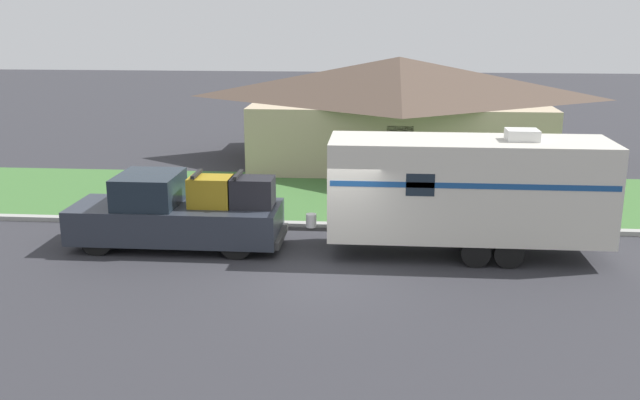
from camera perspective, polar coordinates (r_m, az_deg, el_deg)
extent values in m
plane|color=#2D2D33|center=(17.70, 0.66, -5.80)|extent=(120.00, 120.00, 0.00)
cube|color=#999993|center=(21.23, 1.40, -2.05)|extent=(80.00, 0.30, 0.14)
cube|color=#3D6B33|center=(24.75, 1.91, 0.28)|extent=(80.00, 7.00, 0.03)
cube|color=tan|center=(30.90, 6.22, 5.64)|extent=(11.82, 7.94, 2.67)
pyramid|color=#4C3D33|center=(30.63, 6.34, 9.71)|extent=(12.77, 8.58, 1.73)
cube|color=#4C3828|center=(27.08, 6.38, 3.72)|extent=(1.00, 0.06, 2.10)
cylinder|color=black|center=(19.72, -17.40, -2.95)|extent=(0.89, 0.28, 0.89)
cylinder|color=black|center=(21.22, -15.71, -1.57)|extent=(0.89, 0.28, 0.89)
cylinder|color=black|center=(18.65, -6.73, -3.36)|extent=(0.89, 0.28, 0.89)
cylinder|color=black|center=(20.23, -5.79, -1.87)|extent=(0.89, 0.28, 0.89)
cube|color=#282D38|center=(20.17, -14.87, -1.58)|extent=(3.09, 2.05, 0.93)
cube|color=#19232D|center=(19.76, -13.52, 0.84)|extent=(1.61, 1.89, 0.85)
cube|color=#282D38|center=(19.41, -7.01, -1.82)|extent=(2.54, 2.05, 0.93)
cube|color=#333333|center=(19.29, -3.10, -2.91)|extent=(0.12, 1.85, 0.20)
cube|color=olive|center=(19.30, -8.71, 0.68)|extent=(1.15, 0.86, 0.80)
cube|color=black|center=(19.28, -9.83, 2.08)|extent=(0.10, 0.95, 0.08)
cube|color=black|center=(19.08, -5.44, 0.61)|extent=(1.15, 0.86, 0.80)
cube|color=black|center=(19.03, -6.57, 2.04)|extent=(0.10, 0.95, 0.08)
cylinder|color=black|center=(18.37, 12.35, -4.15)|extent=(0.74, 0.22, 0.74)
cylinder|color=black|center=(20.19, 11.67, -2.37)|extent=(0.74, 0.22, 0.74)
cylinder|color=black|center=(18.50, 14.86, -4.17)|extent=(0.74, 0.22, 0.74)
cylinder|color=black|center=(20.31, 13.96, -2.40)|extent=(0.74, 0.22, 0.74)
cube|color=beige|center=(18.86, 11.73, 0.96)|extent=(7.16, 2.21, 2.53)
cube|color=navy|center=(17.72, 12.19, 1.09)|extent=(7.02, 0.01, 0.14)
cube|color=#383838|center=(19.13, -0.88, -2.31)|extent=(1.12, 0.12, 0.10)
cylinder|color=silver|center=(19.06, -0.71, -1.65)|extent=(0.28, 0.28, 0.36)
cube|color=silver|center=(18.79, 15.87, 5.03)|extent=(0.80, 0.68, 0.28)
cube|color=#19232D|center=(17.60, 8.03, 1.19)|extent=(0.70, 0.01, 0.56)
cylinder|color=brown|center=(22.24, 17.26, -0.59)|extent=(0.09, 0.09, 1.15)
cube|color=#B2B2B2|center=(22.08, 17.40, 1.12)|extent=(0.48, 0.20, 0.22)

